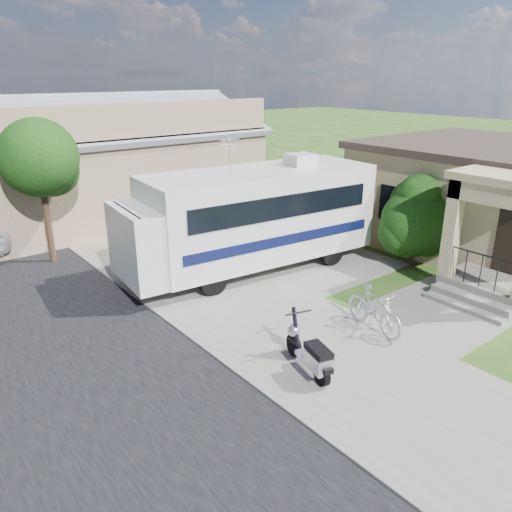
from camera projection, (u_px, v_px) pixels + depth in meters
ground at (337, 331)px, 11.93m from camera, size 120.00×120.00×0.00m
sidewalk_slab at (121, 237)px, 18.68m from camera, size 4.00×80.00×0.06m
driveway_slab at (266, 263)px, 16.10m from camera, size 7.00×6.00×0.05m
walk_slab at (445, 310)px, 12.94m from camera, size 4.00×3.00×0.05m
house at (483, 194)px, 17.55m from camera, size 9.47×7.80×3.54m
warehouse at (100, 167)px, 21.51m from camera, size 12.50×8.40×5.04m
street_tree_a at (42, 161)px, 15.30m from camera, size 2.44×2.40×4.58m
motorhome at (251, 216)px, 15.08m from camera, size 8.11×3.23×4.05m
shrub at (415, 218)px, 15.67m from camera, size 2.38×2.27×2.92m
scooter at (310, 353)px, 10.03m from camera, size 0.80×1.69×1.13m
bicycle at (374, 312)px, 11.68m from camera, size 0.74×1.83×1.07m
garden_hose at (437, 291)px, 13.86m from camera, size 0.44×0.44×0.20m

